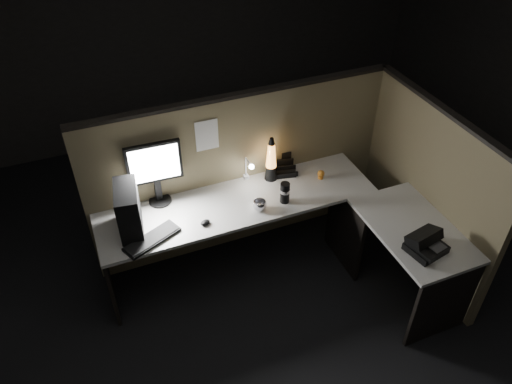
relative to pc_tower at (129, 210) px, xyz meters
name	(u,v)px	position (x,y,z in m)	size (l,w,h in m)	color
floor	(282,308)	(1.01, -0.61, -0.92)	(6.00, 6.00, 0.00)	black
room_shell	(291,145)	(1.01, -0.61, 0.70)	(6.00, 6.00, 6.00)	silver
partition_back	(241,174)	(1.01, 0.32, -0.17)	(2.66, 0.06, 1.50)	brown
partition_right	(426,193)	(2.34, -0.51, -0.17)	(0.06, 1.66, 1.50)	brown
desk	(292,232)	(1.19, -0.35, -0.34)	(2.60, 1.60, 0.73)	#BCB9B2
pc_tower	(129,210)	(0.00, 0.00, 0.00)	(0.16, 0.37, 0.38)	black
monitor	(155,168)	(0.28, 0.25, 0.14)	(0.43, 0.18, 0.55)	black
keyboard	(152,239)	(0.11, -0.18, -0.18)	(0.44, 0.15, 0.02)	black
mouse	(205,223)	(0.54, -0.16, -0.18)	(0.08, 0.06, 0.03)	black
clip_lamp	(249,169)	(1.04, 0.21, -0.06)	(0.04, 0.18, 0.23)	white
organizer	(281,168)	(1.36, 0.25, -0.15)	(0.27, 0.25, 0.17)	black
lava_lamp	(271,162)	(1.24, 0.19, -0.02)	(0.11, 0.11, 0.41)	black
travel_mug	(285,193)	(1.22, -0.14, -0.10)	(0.08, 0.08, 0.18)	black
steel_mug	(260,205)	(0.99, -0.16, -0.15)	(0.11, 0.11, 0.09)	#BBBAC2
figurine	(321,174)	(1.64, 0.02, -0.14)	(0.06, 0.06, 0.06)	orange
pinned_paper	(207,135)	(0.72, 0.29, 0.31)	(0.19, 0.00, 0.27)	white
desk_phone	(425,244)	(1.94, -1.02, -0.13)	(0.30, 0.30, 0.16)	black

